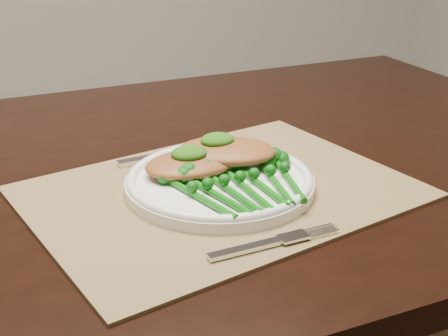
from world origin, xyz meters
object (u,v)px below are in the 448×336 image
object	(u,v)px
chicken_fillet_left	(192,164)
broccolini_bundle	(247,189)
placemat	(221,192)
dinner_plate	(220,181)

from	to	relation	value
chicken_fillet_left	broccolini_bundle	xyz separation A→B (m)	(0.05, -0.08, -0.01)
placemat	broccolini_bundle	world-z (taller)	broccolini_bundle
placemat	chicken_fillet_left	size ratio (longest dim) A/B	3.76
chicken_fillet_left	broccolini_bundle	bearing A→B (deg)	-65.05
placemat	dinner_plate	world-z (taller)	dinner_plate
chicken_fillet_left	placemat	bearing A→B (deg)	-58.01
dinner_plate	broccolini_bundle	distance (m)	0.05
placemat	dinner_plate	distance (m)	0.01
chicken_fillet_left	broccolini_bundle	world-z (taller)	chicken_fillet_left
dinner_plate	broccolini_bundle	bearing A→B (deg)	-69.04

